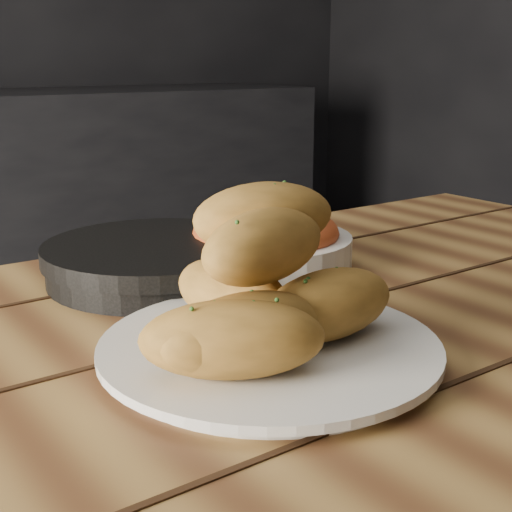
{
  "coord_description": "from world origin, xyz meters",
  "views": [
    {
      "loc": [
        -0.37,
        -0.67,
        1.0
      ],
      "look_at": [
        -0.02,
        -0.2,
        0.84
      ],
      "focal_mm": 50.0,
      "sensor_mm": 36.0,
      "label": 1
    }
  ],
  "objects_px": {
    "skillet": "(159,260)",
    "bowl": "(266,241)",
    "table": "(267,475)",
    "plate": "(269,350)",
    "bread_rolls": "(261,289)"
  },
  "relations": [
    {
      "from": "table",
      "to": "plate",
      "type": "xyz_separation_m",
      "value": [
        0.02,
        0.02,
        0.1
      ]
    },
    {
      "from": "skillet",
      "to": "table",
      "type": "bearing_deg",
      "value": -100.94
    },
    {
      "from": "table",
      "to": "bowl",
      "type": "xyz_separation_m",
      "value": [
        0.19,
        0.26,
        0.13
      ]
    },
    {
      "from": "plate",
      "to": "bread_rolls",
      "type": "bearing_deg",
      "value": -159.97
    },
    {
      "from": "bowl",
      "to": "plate",
      "type": "bearing_deg",
      "value": -125.96
    },
    {
      "from": "bread_rolls",
      "to": "skillet",
      "type": "relative_size",
      "value": 0.66
    },
    {
      "from": "table",
      "to": "skillet",
      "type": "xyz_separation_m",
      "value": [
        0.06,
        0.29,
        0.12
      ]
    },
    {
      "from": "plate",
      "to": "skillet",
      "type": "bearing_deg",
      "value": 82.23
    },
    {
      "from": "bread_rolls",
      "to": "bowl",
      "type": "distance_m",
      "value": 0.3
    },
    {
      "from": "plate",
      "to": "bowl",
      "type": "height_order",
      "value": "bowl"
    },
    {
      "from": "skillet",
      "to": "bread_rolls",
      "type": "bearing_deg",
      "value": -100.21
    },
    {
      "from": "plate",
      "to": "skillet",
      "type": "height_order",
      "value": "skillet"
    },
    {
      "from": "skillet",
      "to": "bowl",
      "type": "xyz_separation_m",
      "value": [
        0.13,
        -0.03,
        0.01
      ]
    },
    {
      "from": "bread_rolls",
      "to": "bowl",
      "type": "relative_size",
      "value": 1.2
    },
    {
      "from": "skillet",
      "to": "plate",
      "type": "bearing_deg",
      "value": -97.77
    }
  ]
}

